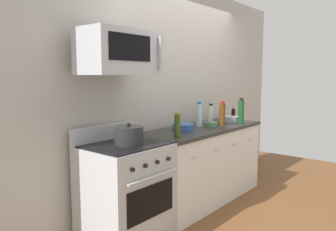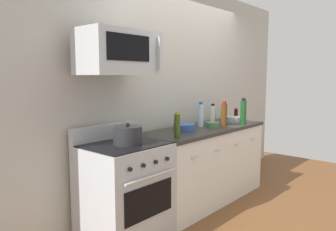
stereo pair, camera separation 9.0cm
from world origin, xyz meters
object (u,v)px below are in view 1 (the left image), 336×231
object	(u,v)px
bottle_dish_soap	(211,116)
bottle_olive_oil	(177,125)
bottle_wine_green	(241,112)
bottle_water_clear	(199,115)
bottle_vinegar_white	(211,115)
bottle_soda_blue	(221,116)
stockpot	(129,135)
bowl_blue_mixing	(183,127)
range_oven	(126,191)
bowl_green_glaze	(211,124)
bottle_soy_sauce_dark	(233,115)
microwave	(120,53)
bottle_wine_amber	(222,114)
bowl_steel_prep	(230,119)

from	to	relation	value
bottle_dish_soap	bottle_olive_oil	xyz separation A→B (m)	(-1.10, -0.29, 0.03)
bottle_wine_green	bottle_water_clear	bearing A→B (deg)	152.75
bottle_wine_green	bottle_vinegar_white	world-z (taller)	bottle_wine_green
bottle_soda_blue	stockpot	size ratio (longest dim) A/B	0.88
bottle_dish_soap	bowl_blue_mixing	bearing A→B (deg)	-173.34
bottle_dish_soap	bottle_olive_oil	size ratio (longest dim) A/B	0.79
range_oven	bowl_green_glaze	world-z (taller)	range_oven
bottle_vinegar_white	range_oven	bearing A→B (deg)	-178.02
bottle_soy_sauce_dark	bottle_water_clear	distance (m)	0.78
bottle_olive_oil	bottle_wine_green	distance (m)	1.29
bottle_dish_soap	bottle_soda_blue	distance (m)	0.17
microwave	bowl_green_glaze	world-z (taller)	microwave
bottle_olive_oil	bottle_wine_amber	distance (m)	1.00
bottle_soda_blue	stockpot	bearing A→B (deg)	-179.76
bowl_steel_prep	stockpot	xyz separation A→B (m)	(-1.92, -0.02, 0.04)
bottle_dish_soap	bowl_blue_mixing	world-z (taller)	bottle_dish_soap
microwave	bottle_water_clear	bearing A→B (deg)	0.67
range_oven	bottle_wine_green	bearing A→B (deg)	-6.90
bottle_soy_sauce_dark	bottle_vinegar_white	size ratio (longest dim) A/B	0.66
bottle_wine_amber	bowl_steel_prep	world-z (taller)	bottle_wine_amber
bottle_dish_soap	bottle_soy_sauce_dark	bearing A→B (deg)	-14.81
stockpot	bowl_steel_prep	bearing A→B (deg)	0.61
range_oven	stockpot	world-z (taller)	stockpot
bottle_soy_sauce_dark	bowl_green_glaze	size ratio (longest dim) A/B	1.08
bowl_green_glaze	stockpot	xyz separation A→B (m)	(-1.39, 0.00, 0.05)
bottle_wine_green	bowl_blue_mixing	size ratio (longest dim) A/B	1.34
bottle_wine_green	bottle_soy_sauce_dark	xyz separation A→B (m)	(0.23, 0.23, -0.08)
bowl_blue_mixing	bottle_wine_amber	bearing A→B (deg)	-13.17
bottle_olive_oil	bowl_steel_prep	world-z (taller)	bottle_olive_oil
bottle_water_clear	bottle_soy_sauce_dark	bearing A→B (deg)	-3.59
bottle_soda_blue	bowl_green_glaze	distance (m)	0.27
range_oven	bottle_water_clear	size ratio (longest dim) A/B	3.48
bottle_wine_green	bottle_soy_sauce_dark	size ratio (longest dim) A/B	1.91
bottle_soy_sauce_dark	bottle_wine_amber	bearing A→B (deg)	-166.65
bottle_soda_blue	stockpot	distance (m)	1.65
bottle_dish_soap	bottle_soy_sauce_dark	xyz separation A→B (m)	(0.41, -0.11, -0.01)
bowl_green_glaze	bowl_blue_mixing	xyz separation A→B (m)	(-0.44, 0.09, 0.01)
range_oven	bottle_wine_green	world-z (taller)	bottle_wine_green
bottle_wine_green	bottle_water_clear	size ratio (longest dim) A/B	1.10
bottle_olive_oil	bowl_green_glaze	distance (m)	0.84
range_oven	bottle_soy_sauce_dark	distance (m)	2.14
range_oven	bowl_blue_mixing	distance (m)	1.06
stockpot	microwave	bearing A→B (deg)	89.87
bottle_dish_soap	bottle_soy_sauce_dark	size ratio (longest dim) A/B	1.16
bottle_water_clear	bottle_wine_amber	distance (m)	0.32
bottle_olive_oil	bottle_water_clear	distance (m)	0.77
microwave	bottle_olive_oil	size ratio (longest dim) A/B	2.84
bottle_wine_green	bottle_soda_blue	xyz separation A→B (m)	(-0.20, 0.18, -0.05)
microwave	bottle_water_clear	distance (m)	1.47
bottle_olive_oil	stockpot	world-z (taller)	bottle_olive_oil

